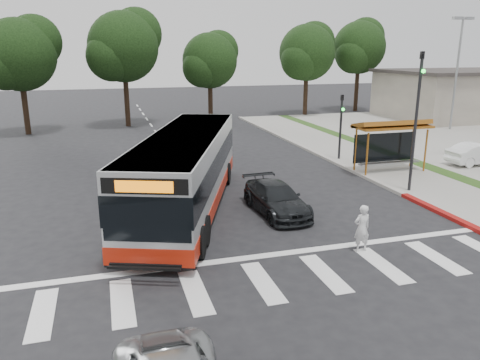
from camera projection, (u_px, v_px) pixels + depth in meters
name	position (u px, v px, depth m)	size (l,w,h in m)	color
ground	(221.00, 223.00, 18.28)	(140.00, 140.00, 0.00)	black
sidewalk_east	(363.00, 160.00, 28.64)	(4.00, 40.00, 0.12)	gray
curb_east	(334.00, 162.00, 28.10)	(0.30, 40.00, 0.15)	#9E9991
curb_east_red	(449.00, 216.00, 18.85)	(0.32, 6.00, 0.15)	maroon
commercial_building	(461.00, 96.00, 46.17)	(14.00, 10.00, 4.40)	#ABA28F
building_roof_cap	(464.00, 71.00, 45.54)	(14.60, 10.60, 0.30)	#383330
crosswalk_ladder	(263.00, 282.00, 13.66)	(18.00, 2.60, 0.01)	silver
bus_shelter	(391.00, 130.00, 25.30)	(4.20, 1.60, 2.86)	#9C5A1A
traffic_signal_ne_tall	(417.00, 111.00, 21.23)	(0.18, 0.37, 6.50)	black
traffic_signal_ne_short	(341.00, 120.00, 28.07)	(0.18, 0.37, 4.00)	black
lot_light_mid	(458.00, 58.00, 38.00)	(1.90, 0.35, 9.01)	gray
tree_ne_a	(308.00, 52.00, 46.87)	(6.16, 5.74, 9.30)	black
tree_ne_b	(360.00, 47.00, 50.48)	(6.16, 5.74, 10.02)	black
tree_north_a	(124.00, 46.00, 40.00)	(6.60, 6.15, 10.17)	black
tree_north_b	(210.00, 60.00, 44.35)	(5.72, 5.33, 8.43)	black
tree_north_c	(20.00, 53.00, 36.15)	(6.16, 5.74, 9.30)	black
transit_bus	(186.00, 172.00, 19.51)	(2.71, 12.53, 3.24)	#AFB2B4
pedestrian	(362.00, 228.00, 15.57)	(0.60, 0.39, 1.63)	silver
dark_sedan	(276.00, 199.00, 19.31)	(1.74, 4.29, 1.24)	black
parked_car_1	(479.00, 154.00, 27.17)	(1.34, 3.83, 1.26)	white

